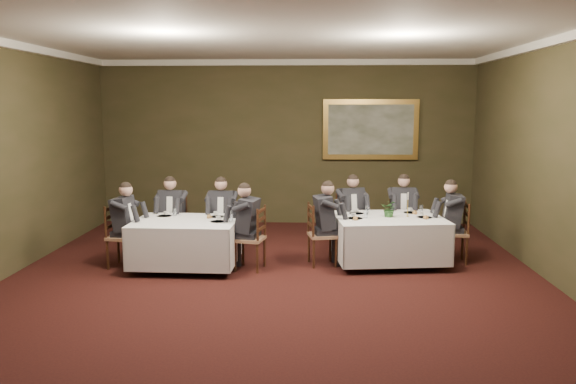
# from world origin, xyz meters

# --- Properties ---
(ground) EXTENTS (10.00, 10.00, 0.00)m
(ground) POSITION_xyz_m (0.00, 0.00, 0.00)
(ground) COLOR black
(ground) RESTS_ON ground
(ceiling) EXTENTS (8.00, 10.00, 0.10)m
(ceiling) POSITION_xyz_m (0.00, 0.00, 3.50)
(ceiling) COLOR silver
(ceiling) RESTS_ON back_wall
(back_wall) EXTENTS (8.00, 0.10, 3.50)m
(back_wall) POSITION_xyz_m (0.00, 5.00, 1.75)
(back_wall) COLOR #323019
(back_wall) RESTS_ON ground
(front_wall) EXTENTS (8.00, 0.10, 3.50)m
(front_wall) POSITION_xyz_m (0.00, -5.00, 1.75)
(front_wall) COLOR #323019
(front_wall) RESTS_ON ground
(crown_molding) EXTENTS (8.00, 10.00, 0.12)m
(crown_molding) POSITION_xyz_m (0.00, 0.00, 3.44)
(crown_molding) COLOR white
(crown_molding) RESTS_ON back_wall
(table_main) EXTENTS (1.87, 1.50, 0.67)m
(table_main) POSITION_xyz_m (1.79, 1.83, 0.45)
(table_main) COLOR black
(table_main) RESTS_ON ground
(table_second) EXTENTS (1.65, 1.28, 0.67)m
(table_second) POSITION_xyz_m (-1.43, 1.44, 0.45)
(table_second) COLOR black
(table_second) RESTS_ON ground
(chair_main_backleft) EXTENTS (0.55, 0.54, 1.00)m
(chair_main_backleft) POSITION_xyz_m (1.23, 2.66, 0.28)
(chair_main_backleft) COLOR #996F4E
(chair_main_backleft) RESTS_ON ground
(diner_main_backleft) EXTENTS (0.54, 0.59, 1.35)m
(diner_main_backleft) POSITION_xyz_m (1.23, 2.65, 0.51)
(diner_main_backleft) COLOR black
(diner_main_backleft) RESTS_ON chair_main_backleft
(chair_main_backright) EXTENTS (0.45, 0.43, 1.00)m
(chair_main_backright) POSITION_xyz_m (2.15, 2.77, 0.28)
(chair_main_backright) COLOR #996F4E
(chair_main_backright) RESTS_ON ground
(diner_main_backright) EXTENTS (0.43, 0.49, 1.35)m
(diner_main_backright) POSITION_xyz_m (2.15, 2.76, 0.51)
(diner_main_backright) COLOR black
(diner_main_backright) RESTS_ON chair_main_backright
(chair_main_endleft) EXTENTS (0.50, 0.52, 1.00)m
(chair_main_endleft) POSITION_xyz_m (0.71, 1.71, 0.28)
(chair_main_endleft) COLOR #996F4E
(chair_main_endleft) RESTS_ON ground
(diner_main_endleft) EXTENTS (0.55, 0.49, 1.35)m
(diner_main_endleft) POSITION_xyz_m (0.72, 1.71, 0.51)
(diner_main_endleft) COLOR black
(diner_main_endleft) RESTS_ON chair_main_endleft
(chair_main_endright) EXTENTS (0.46, 0.48, 1.00)m
(chair_main_endright) POSITION_xyz_m (2.88, 1.96, 0.28)
(chair_main_endright) COLOR #996F4E
(chair_main_endright) RESTS_ON ground
(diner_main_endright) EXTENTS (0.51, 0.45, 1.35)m
(diner_main_endright) POSITION_xyz_m (2.87, 1.96, 0.51)
(diner_main_endright) COLOR black
(diner_main_endright) RESTS_ON chair_main_endright
(chair_sec_backleft) EXTENTS (0.47, 0.45, 1.00)m
(chair_sec_backleft) POSITION_xyz_m (-1.84, 2.28, 0.28)
(chair_sec_backleft) COLOR #996F4E
(chair_sec_backleft) RESTS_ON ground
(diner_sec_backleft) EXTENTS (0.44, 0.50, 1.35)m
(diner_sec_backleft) POSITION_xyz_m (-1.84, 2.27, 0.51)
(diner_sec_backleft) COLOR black
(diner_sec_backleft) RESTS_ON chair_sec_backleft
(chair_sec_backright) EXTENTS (0.46, 0.44, 1.00)m
(chair_sec_backright) POSITION_xyz_m (-0.97, 2.26, 0.28)
(chair_sec_backright) COLOR #996F4E
(chair_sec_backright) RESTS_ON ground
(diner_sec_backright) EXTENTS (0.44, 0.50, 1.35)m
(diner_sec_backright) POSITION_xyz_m (-0.97, 2.25, 0.51)
(diner_sec_backright) COLOR black
(diner_sec_backright) RESTS_ON chair_sec_backright
(chair_sec_endright) EXTENTS (0.50, 0.52, 1.00)m
(chair_sec_endright) POSITION_xyz_m (-0.41, 1.41, 0.28)
(chair_sec_endright) COLOR #996F4E
(chair_sec_endright) RESTS_ON ground
(diner_sec_endright) EXTENTS (0.55, 0.49, 1.35)m
(diner_sec_endright) POSITION_xyz_m (-0.42, 1.42, 0.51)
(diner_sec_endright) COLOR black
(diner_sec_endright) RESTS_ON chair_sec_endright
(chair_sec_endleft) EXTENTS (0.47, 0.49, 1.00)m
(chair_sec_endleft) POSITION_xyz_m (-2.45, 1.47, 0.28)
(chair_sec_endleft) COLOR #996F4E
(chair_sec_endleft) RESTS_ON ground
(diner_sec_endleft) EXTENTS (0.52, 0.45, 1.35)m
(diner_sec_endleft) POSITION_xyz_m (-2.44, 1.47, 0.51)
(diner_sec_endleft) COLOR black
(diner_sec_endleft) RESTS_ON chair_sec_endleft
(centerpiece) EXTENTS (0.32, 0.30, 0.29)m
(centerpiece) POSITION_xyz_m (1.80, 1.85, 0.91)
(centerpiece) COLOR #2D5926
(centerpiece) RESTS_ON table_main
(candlestick) EXTENTS (0.06, 0.06, 0.41)m
(candlestick) POSITION_xyz_m (2.09, 1.90, 0.91)
(candlestick) COLOR gold
(candlestick) RESTS_ON table_main
(place_setting_table_main) EXTENTS (0.33, 0.31, 0.14)m
(place_setting_table_main) POSITION_xyz_m (1.34, 2.17, 0.80)
(place_setting_table_main) COLOR white
(place_setting_table_main) RESTS_ON table_main
(place_setting_table_second) EXTENTS (0.33, 0.31, 0.14)m
(place_setting_table_second) POSITION_xyz_m (-1.80, 1.82, 0.80)
(place_setting_table_second) COLOR white
(place_setting_table_second) RESTS_ON table_second
(painting) EXTENTS (2.01, 0.09, 1.27)m
(painting) POSITION_xyz_m (1.79, 4.94, 2.04)
(painting) COLOR #DCB350
(painting) RESTS_ON back_wall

